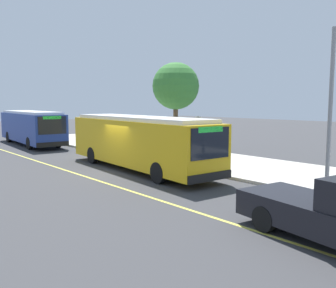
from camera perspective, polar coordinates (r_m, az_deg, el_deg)
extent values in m
plane|color=#38383A|center=(20.07, -7.31, -4.20)|extent=(120.00, 120.00, 0.00)
cube|color=#B7B2A8|center=(23.82, 4.85, -2.30)|extent=(44.00, 6.40, 0.15)
cube|color=#E0D64C|center=(18.98, -12.89, -4.92)|extent=(36.00, 0.14, 0.01)
cube|color=gold|center=(20.21, -4.63, 0.35)|extent=(11.62, 3.33, 2.40)
cube|color=silver|center=(20.11, -4.66, 4.03)|extent=(10.69, 3.01, 0.20)
cube|color=black|center=(15.61, 6.63, 0.11)|extent=(0.19, 2.17, 1.34)
cube|color=black|center=(20.89, -1.63, 1.36)|extent=(10.08, 0.73, 1.06)
cube|color=black|center=(21.04, -1.61, -2.08)|extent=(10.88, 0.77, 0.28)
cube|color=#26D83F|center=(15.55, 6.67, 2.26)|extent=(0.13, 1.40, 0.24)
cube|color=black|center=(15.82, 6.60, -5.13)|extent=(0.25, 2.50, 0.36)
cylinder|color=black|center=(18.20, 4.48, -3.67)|extent=(1.02, 0.35, 1.00)
cylinder|color=black|center=(16.80, -1.49, -4.51)|extent=(1.02, 0.35, 1.00)
cylinder|color=black|center=(23.86, -6.64, -1.28)|extent=(1.02, 0.35, 1.00)
cylinder|color=black|center=(22.80, -11.67, -1.73)|extent=(1.02, 0.35, 1.00)
cube|color=navy|center=(34.39, -20.54, 2.48)|extent=(11.10, 3.31, 2.40)
cube|color=silver|center=(34.33, -20.63, 4.64)|extent=(10.21, 3.00, 0.20)
cube|color=black|center=(29.13, -17.58, 2.79)|extent=(0.19, 2.16, 1.34)
cube|color=black|center=(34.75, -18.52, 3.07)|extent=(9.62, 0.72, 1.06)
cube|color=yellow|center=(34.84, -18.44, 0.99)|extent=(10.38, 0.76, 0.28)
cube|color=#26D83F|center=(29.10, -17.62, 3.95)|extent=(0.13, 1.40, 0.24)
cube|color=black|center=(29.24, -17.48, -0.05)|extent=(0.25, 2.50, 0.36)
cylinder|color=black|center=(31.60, -16.75, 0.39)|extent=(1.02, 0.35, 1.00)
cylinder|color=black|center=(30.91, -20.78, 0.11)|extent=(1.02, 0.35, 1.00)
cylinder|color=black|center=(37.93, -20.18, 1.24)|extent=(1.02, 0.35, 1.00)
cylinder|color=black|center=(37.36, -23.58, 1.02)|extent=(1.02, 0.35, 1.00)
cube|color=black|center=(10.70, 24.63, -10.56)|extent=(5.64, 2.78, 0.75)
cylinder|color=black|center=(12.38, 20.56, -9.51)|extent=(0.79, 0.35, 0.76)
cylinder|color=black|center=(11.05, 14.75, -11.23)|extent=(0.79, 0.35, 0.76)
cylinder|color=#333338|center=(23.11, 5.91, 0.60)|extent=(0.10, 0.10, 2.40)
cylinder|color=#333338|center=(22.19, 3.59, 0.38)|extent=(0.10, 0.10, 2.40)
cylinder|color=#333338|center=(24.97, 1.58, 1.07)|extent=(0.10, 0.10, 2.40)
cylinder|color=#333338|center=(24.12, -0.71, 0.88)|extent=(0.10, 0.10, 2.40)
cube|color=#333338|center=(23.49, 2.54, 3.76)|extent=(2.90, 1.60, 0.08)
cube|color=#4C606B|center=(24.02, 3.66, 0.85)|extent=(2.47, 0.04, 2.16)
cube|color=navy|center=(24.54, 0.46, 0.87)|extent=(0.06, 1.11, 1.82)
cube|color=brown|center=(23.45, 2.90, -1.13)|extent=(1.60, 0.44, 0.06)
cube|color=brown|center=(23.58, 3.32, -0.41)|extent=(1.60, 0.05, 0.44)
cube|color=#333338|center=(24.00, 1.71, -1.49)|extent=(0.08, 0.40, 0.45)
cube|color=#333338|center=(22.97, 4.13, -1.87)|extent=(0.08, 0.40, 0.45)
cylinder|color=#333338|center=(20.64, 4.72, 0.47)|extent=(0.07, 0.07, 2.80)
cube|color=white|center=(20.54, 4.71, 3.52)|extent=(0.44, 0.03, 0.56)
cube|color=red|center=(20.53, 4.68, 3.52)|extent=(0.40, 0.01, 0.16)
cylinder|color=brown|center=(27.91, 1.19, 2.74)|extent=(0.36, 0.36, 3.47)
sphere|color=#387A33|center=(27.88, 1.20, 9.02)|extent=(3.53, 3.53, 3.53)
cylinder|color=gray|center=(15.53, 23.95, 4.63)|extent=(0.16, 0.16, 6.40)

